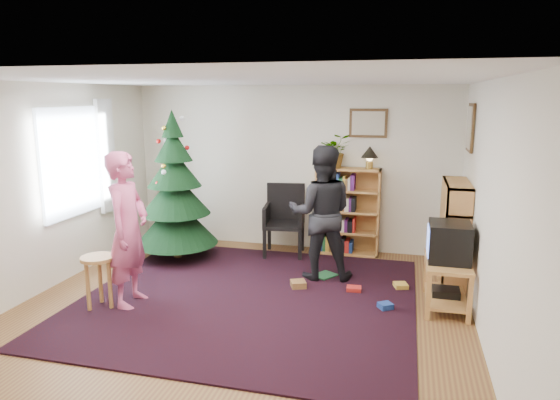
% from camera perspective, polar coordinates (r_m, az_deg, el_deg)
% --- Properties ---
extents(floor, '(5.00, 5.00, 0.00)m').
position_cam_1_polar(floor, '(5.73, -4.52, -12.32)').
color(floor, brown).
rests_on(floor, ground).
extents(ceiling, '(5.00, 5.00, 0.00)m').
position_cam_1_polar(ceiling, '(5.23, -4.98, 13.54)').
color(ceiling, white).
rests_on(ceiling, wall_back).
extents(wall_back, '(5.00, 0.02, 2.50)m').
position_cam_1_polar(wall_back, '(7.71, 1.32, 3.69)').
color(wall_back, silver).
rests_on(wall_back, floor).
extents(wall_front, '(5.00, 0.02, 2.50)m').
position_cam_1_polar(wall_front, '(3.17, -19.76, -8.94)').
color(wall_front, silver).
rests_on(wall_front, floor).
extents(wall_left, '(0.02, 5.00, 2.50)m').
position_cam_1_polar(wall_left, '(6.58, -25.78, 1.11)').
color(wall_left, silver).
rests_on(wall_left, floor).
extents(wall_right, '(0.02, 5.00, 2.50)m').
position_cam_1_polar(wall_right, '(5.12, 22.78, -1.40)').
color(wall_right, silver).
rests_on(wall_right, floor).
extents(rug, '(3.80, 3.60, 0.02)m').
position_cam_1_polar(rug, '(5.98, -3.58, -11.11)').
color(rug, black).
rests_on(rug, floor).
extents(window_pane, '(0.04, 1.20, 1.40)m').
position_cam_1_polar(window_pane, '(6.99, -22.64, 4.02)').
color(window_pane, silver).
rests_on(window_pane, wall_left).
extents(curtain, '(0.06, 0.35, 1.60)m').
position_cam_1_polar(curtain, '(7.54, -19.23, 4.77)').
color(curtain, silver).
rests_on(curtain, wall_left).
extents(picture_back, '(0.55, 0.03, 0.42)m').
position_cam_1_polar(picture_back, '(7.45, 10.06, 8.64)').
color(picture_back, '#4C3319').
rests_on(picture_back, wall_back).
extents(picture_right, '(0.03, 0.50, 0.60)m').
position_cam_1_polar(picture_right, '(6.74, 20.96, 7.74)').
color(picture_right, '#4C3319').
rests_on(picture_right, wall_right).
extents(christmas_tree, '(1.19, 1.19, 2.16)m').
position_cam_1_polar(christmas_tree, '(7.31, -11.87, 0.20)').
color(christmas_tree, '#3F2816').
rests_on(christmas_tree, rug).
extents(bookshelf_back, '(0.95, 0.30, 1.30)m').
position_cam_1_polar(bookshelf_back, '(7.51, 7.70, -1.17)').
color(bookshelf_back, '#BD7E43').
rests_on(bookshelf_back, floor).
extents(bookshelf_right, '(0.30, 0.95, 1.30)m').
position_cam_1_polar(bookshelf_right, '(6.65, 19.25, -3.44)').
color(bookshelf_right, '#BD7E43').
rests_on(bookshelf_right, floor).
extents(tv_stand, '(0.47, 0.85, 0.55)m').
position_cam_1_polar(tv_stand, '(5.95, 18.51, -8.63)').
color(tv_stand, '#BD7E43').
rests_on(tv_stand, floor).
extents(crt_tv, '(0.45, 0.49, 0.43)m').
position_cam_1_polar(crt_tv, '(5.82, 18.76, -4.55)').
color(crt_tv, black).
rests_on(crt_tv, tv_stand).
extents(armchair, '(0.65, 0.65, 1.05)m').
position_cam_1_polar(armchair, '(7.48, 0.68, -1.88)').
color(armchair, black).
rests_on(armchair, rug).
extents(stool, '(0.37, 0.37, 0.61)m').
position_cam_1_polar(stool, '(5.91, -20.07, -7.34)').
color(stool, '#BD7E43').
rests_on(stool, floor).
extents(person_standing, '(0.46, 0.66, 1.75)m').
position_cam_1_polar(person_standing, '(5.81, -16.99, -3.29)').
color(person_standing, '#C24D78').
rests_on(person_standing, rug).
extents(person_by_chair, '(0.94, 0.78, 1.74)m').
position_cam_1_polar(person_by_chair, '(6.40, 4.73, -1.50)').
color(person_by_chair, black).
rests_on(person_by_chair, rug).
extents(potted_plant, '(0.54, 0.49, 0.50)m').
position_cam_1_polar(potted_plant, '(7.39, 6.34, 5.61)').
color(potted_plant, gray).
rests_on(potted_plant, bookshelf_back).
extents(table_lamp, '(0.25, 0.25, 0.33)m').
position_cam_1_polar(table_lamp, '(7.34, 10.21, 5.25)').
color(table_lamp, '#A57F33').
rests_on(table_lamp, bookshelf_back).
extents(floor_clutter, '(1.43, 1.05, 0.08)m').
position_cam_1_polar(floor_clutter, '(6.25, 8.18, -9.89)').
color(floor_clutter, '#A51E19').
rests_on(floor_clutter, rug).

